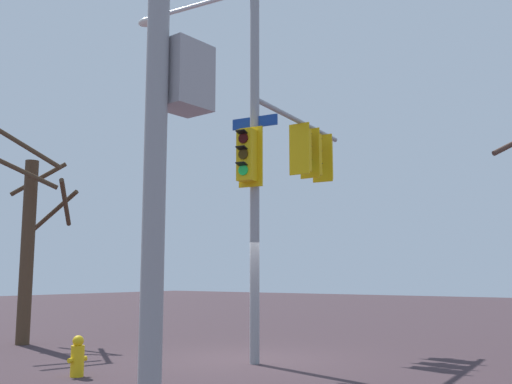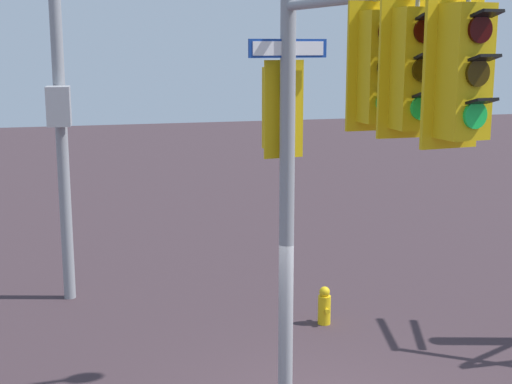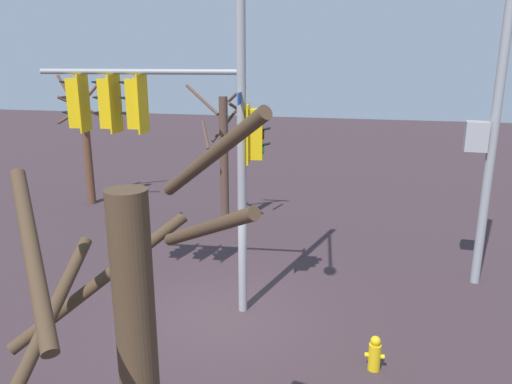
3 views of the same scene
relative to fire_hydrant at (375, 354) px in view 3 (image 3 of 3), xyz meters
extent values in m
plane|color=#3A2B30|center=(-3.50, 1.31, -0.34)|extent=(80.00, 80.00, 0.00)
cylinder|color=gray|center=(-3.11, 1.72, 4.01)|extent=(0.20, 0.20, 8.71)
cylinder|color=gray|center=(-5.38, 1.51, 5.31)|extent=(4.57, 0.54, 0.12)
cube|color=gold|center=(-5.50, 1.50, 4.61)|extent=(0.32, 0.37, 1.10)
cube|color=gold|center=(-5.33, 1.50, 4.61)|extent=(0.06, 0.56, 1.30)
cylinder|color=#2F0403|center=(-5.66, 1.49, 4.95)|extent=(0.04, 0.22, 0.22)
cube|color=black|center=(-5.74, 1.49, 5.07)|extent=(0.17, 0.22, 0.06)
cylinder|color=#352504|center=(-5.66, 1.49, 4.61)|extent=(0.04, 0.22, 0.22)
cube|color=black|center=(-5.74, 1.49, 4.73)|extent=(0.17, 0.22, 0.06)
cylinder|color=#19D147|center=(-5.66, 1.49, 4.27)|extent=(0.04, 0.22, 0.22)
cube|color=black|center=(-5.74, 1.49, 4.39)|extent=(0.17, 0.22, 0.06)
cylinder|color=gray|center=(-5.50, 1.50, 5.23)|extent=(0.04, 0.04, 0.15)
cube|color=gold|center=(-6.13, 1.44, 4.61)|extent=(0.31, 0.36, 1.10)
cube|color=gold|center=(-5.96, 1.44, 4.61)|extent=(0.05, 0.56, 1.30)
cylinder|color=#2F0403|center=(-6.30, 1.43, 4.95)|extent=(0.03, 0.22, 0.22)
cube|color=black|center=(-6.37, 1.43, 5.07)|extent=(0.16, 0.21, 0.06)
cylinder|color=#352504|center=(-6.30, 1.43, 4.61)|extent=(0.03, 0.22, 0.22)
cube|color=black|center=(-6.37, 1.43, 4.73)|extent=(0.16, 0.21, 0.06)
cylinder|color=#19D147|center=(-6.30, 1.43, 4.27)|extent=(0.03, 0.22, 0.22)
cube|color=black|center=(-6.37, 1.43, 4.39)|extent=(0.16, 0.21, 0.06)
cylinder|color=gray|center=(-6.13, 1.44, 5.23)|extent=(0.04, 0.04, 0.15)
cube|color=gold|center=(-6.88, 1.37, 4.61)|extent=(0.34, 0.40, 1.10)
cube|color=gold|center=(-6.72, 1.39, 4.61)|extent=(0.11, 0.56, 1.30)
cylinder|color=#2F0403|center=(-7.05, 1.35, 4.95)|extent=(0.06, 0.22, 0.22)
cube|color=black|center=(-7.12, 1.34, 5.07)|extent=(0.19, 0.23, 0.06)
cylinder|color=#352504|center=(-7.05, 1.35, 4.61)|extent=(0.06, 0.22, 0.22)
cube|color=black|center=(-7.12, 1.34, 4.73)|extent=(0.19, 0.23, 0.06)
cylinder|color=#19D147|center=(-7.05, 1.35, 4.27)|extent=(0.06, 0.22, 0.22)
cube|color=black|center=(-7.12, 1.34, 4.39)|extent=(0.19, 0.23, 0.06)
cylinder|color=gray|center=(-6.88, 1.37, 5.23)|extent=(0.04, 0.04, 0.15)
cube|color=gold|center=(-2.79, 1.75, 3.98)|extent=(0.35, 0.40, 1.10)
cube|color=gold|center=(-2.95, 1.72, 3.98)|extent=(0.12, 0.56, 1.30)
cylinder|color=#2F0403|center=(-2.62, 1.77, 4.32)|extent=(0.06, 0.22, 0.22)
cube|color=black|center=(-2.55, 1.78, 4.44)|extent=(0.19, 0.23, 0.06)
cylinder|color=#352504|center=(-2.62, 1.77, 3.98)|extent=(0.06, 0.22, 0.22)
cube|color=black|center=(-2.55, 1.78, 4.10)|extent=(0.19, 0.23, 0.06)
cylinder|color=#19D147|center=(-2.62, 1.77, 3.64)|extent=(0.06, 0.22, 0.22)
cube|color=black|center=(-2.55, 1.78, 3.76)|extent=(0.19, 0.23, 0.06)
cube|color=navy|center=(-3.11, 1.72, 4.78)|extent=(0.17, 1.09, 0.24)
cube|color=white|center=(-3.12, 1.71, 4.78)|extent=(0.14, 0.99, 0.18)
cylinder|color=gray|center=(2.72, 4.62, 3.68)|extent=(0.24, 0.24, 8.05)
cube|color=#99999E|center=(2.33, 4.64, 3.66)|extent=(0.58, 0.48, 0.76)
cylinder|color=yellow|center=(0.00, 0.00, -0.07)|extent=(0.24, 0.24, 0.55)
sphere|color=yellow|center=(0.00, 0.00, 0.29)|extent=(0.20, 0.20, 0.20)
cylinder|color=yellow|center=(-0.14, 0.00, -0.04)|extent=(0.10, 0.09, 0.09)
cylinder|color=yellow|center=(0.14, 0.00, -0.04)|extent=(0.10, 0.09, 0.09)
cylinder|color=#473423|center=(-3.13, -5.29, 3.28)|extent=(0.26, 1.77, 1.08)
cylinder|color=#473423|center=(-2.84, -5.71, 4.19)|extent=(1.12, 1.24, 1.02)
cylinder|color=#473423|center=(-1.77, -4.60, 4.75)|extent=(1.37, 1.16, 1.05)
cylinder|color=#473423|center=(-1.81, -4.65, 4.09)|extent=(1.26, 1.08, 0.79)
cylinder|color=#473423|center=(-2.95, -4.58, 3.43)|extent=(1.41, 1.46, 1.11)
cylinder|color=#4E362D|center=(-5.21, 7.39, 1.99)|extent=(0.30, 0.30, 4.68)
cylinder|color=#4E362D|center=(-5.73, 6.70, 4.27)|extent=(1.49, 1.14, 0.92)
cylinder|color=#4E362D|center=(-4.97, 7.86, 4.30)|extent=(1.04, 0.61, 0.85)
cylinder|color=#4E362D|center=(-5.78, 7.11, 3.05)|extent=(0.69, 1.23, 0.84)
cylinder|color=#4E362D|center=(-5.21, 8.00, 3.44)|extent=(1.30, 0.11, 1.61)
cylinder|color=#4E362D|center=(-4.64, 7.23, 3.94)|extent=(0.44, 1.20, 0.59)
cylinder|color=brown|center=(-11.55, 9.07, 2.06)|extent=(0.33, 0.33, 4.81)
cylinder|color=brown|center=(-11.75, 8.50, 4.13)|extent=(1.25, 0.55, 1.65)
cylinder|color=brown|center=(-11.62, 9.69, 4.12)|extent=(1.34, 0.27, 1.38)
cylinder|color=brown|center=(-11.02, 8.31, 3.70)|extent=(1.62, 1.17, 1.05)
cylinder|color=brown|center=(-12.22, 9.33, 3.35)|extent=(0.65, 1.43, 0.70)
camera|label=1|loc=(6.97, 8.95, 1.47)|focal=41.00mm
camera|label=2|loc=(-12.34, 4.57, 4.83)|focal=51.57mm
camera|label=3|loc=(-0.40, -8.72, 5.62)|focal=34.40mm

